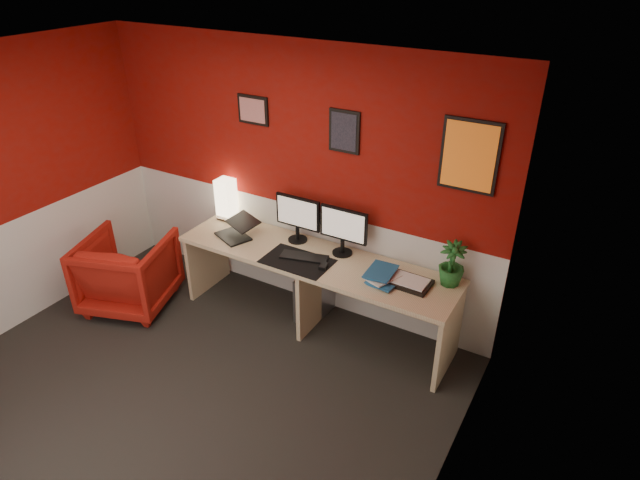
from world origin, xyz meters
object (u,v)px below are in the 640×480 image
at_px(zen_tray, 409,283).
at_px(armchair, 128,272).
at_px(potted_plant, 452,264).
at_px(laptop, 232,227).
at_px(monitor_left, 297,212).
at_px(monitor_right, 343,225).
at_px(pc_tower, 315,294).
at_px(shoji_lamp, 226,200).
at_px(desk, 315,292).

distance_m(zen_tray, armchair, 2.72).
bearing_deg(potted_plant, laptop, -172.76).
relative_size(monitor_left, potted_plant, 1.54).
distance_m(monitor_left, zen_tray, 1.22).
bearing_deg(laptop, monitor_right, 36.34).
bearing_deg(laptop, pc_tower, 37.47).
height_order(monitor_right, potted_plant, monitor_right).
height_order(shoji_lamp, monitor_right, monitor_right).
relative_size(monitor_left, zen_tray, 1.66).
relative_size(shoji_lamp, laptop, 1.21).
bearing_deg(potted_plant, shoji_lamp, 179.18).
bearing_deg(zen_tray, monitor_left, 171.77).
relative_size(zen_tray, pc_tower, 0.78).
bearing_deg(zen_tray, laptop, -177.19).
xyz_separation_m(desk, monitor_left, (-0.30, 0.19, 0.66)).
bearing_deg(zen_tray, potted_plant, 31.23).
bearing_deg(zen_tray, armchair, -166.35).
distance_m(laptop, monitor_left, 0.64).
bearing_deg(shoji_lamp, monitor_left, -2.29).
bearing_deg(desk, shoji_lamp, 168.89).
height_order(laptop, pc_tower, laptop).
xyz_separation_m(shoji_lamp, armchair, (-0.59, -0.84, -0.56)).
relative_size(shoji_lamp, potted_plant, 1.06).
bearing_deg(laptop, potted_plant, 30.00).
relative_size(monitor_right, armchair, 0.72).
relative_size(desk, pc_tower, 5.78).
bearing_deg(shoji_lamp, pc_tower, -4.57).
bearing_deg(desk, monitor_left, 147.15).
bearing_deg(armchair, shoji_lamp, -143.88).
distance_m(laptop, armchair, 1.15).
bearing_deg(zen_tray, shoji_lamp, 174.25).
relative_size(shoji_lamp, pc_tower, 0.89).
height_order(zen_tray, pc_tower, zen_tray).
xyz_separation_m(zen_tray, pc_tower, (-0.96, 0.12, -0.52)).
relative_size(desk, monitor_left, 4.48).
xyz_separation_m(potted_plant, pc_tower, (-1.24, -0.05, -0.69)).
height_order(desk, pc_tower, desk).
height_order(desk, laptop, laptop).
relative_size(desk, laptop, 7.88).
height_order(laptop, potted_plant, potted_plant).
bearing_deg(laptop, desk, 27.07).
bearing_deg(desk, pc_tower, 119.02).
distance_m(laptop, monitor_right, 1.08).
distance_m(shoji_lamp, monitor_right, 1.33).
xyz_separation_m(monitor_right, potted_plant, (0.98, 0.01, -0.10)).
xyz_separation_m(desk, pc_tower, (-0.08, 0.14, -0.14)).
xyz_separation_m(monitor_right, zen_tray, (0.70, -0.16, -0.28)).
relative_size(monitor_left, pc_tower, 1.29).
relative_size(potted_plant, armchair, 0.47).
bearing_deg(shoji_lamp, desk, -11.11).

